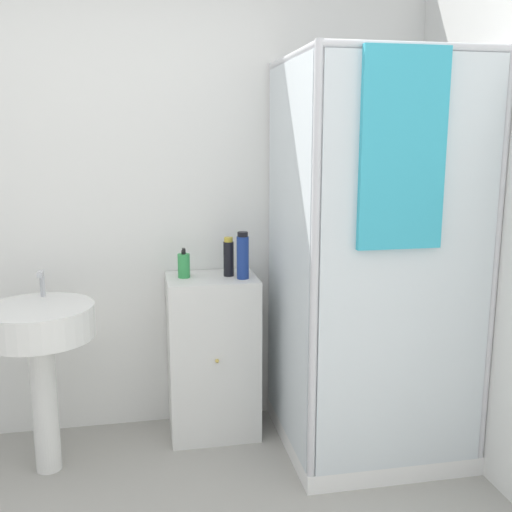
# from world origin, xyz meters

# --- Properties ---
(wall_back) EXTENTS (6.40, 0.06, 2.50)m
(wall_back) POSITION_xyz_m (0.00, 1.70, 1.25)
(wall_back) COLOR white
(wall_back) RESTS_ON ground_plane
(shower_enclosure) EXTENTS (0.87, 0.90, 1.96)m
(shower_enclosure) POSITION_xyz_m (1.17, 1.15, 0.56)
(shower_enclosure) COLOR white
(shower_enclosure) RESTS_ON ground_plane
(vanity_cabinet) EXTENTS (0.47, 0.38, 0.87)m
(vanity_cabinet) POSITION_xyz_m (0.46, 1.49, 0.43)
(vanity_cabinet) COLOR silver
(vanity_cabinet) RESTS_ON ground_plane
(sink) EXTENTS (0.51, 0.51, 0.95)m
(sink) POSITION_xyz_m (-0.37, 1.26, 0.66)
(sink) COLOR white
(sink) RESTS_ON ground_plane
(soap_dispenser) EXTENTS (0.06, 0.06, 0.16)m
(soap_dispenser) POSITION_xyz_m (0.32, 1.50, 0.93)
(soap_dispenser) COLOR green
(soap_dispenser) RESTS_ON vanity_cabinet
(shampoo_bottle_tall_black) EXTENTS (0.05, 0.05, 0.21)m
(shampoo_bottle_tall_black) POSITION_xyz_m (0.55, 1.49, 0.97)
(shampoo_bottle_tall_black) COLOR black
(shampoo_bottle_tall_black) RESTS_ON vanity_cabinet
(shampoo_bottle_blue) EXTENTS (0.06, 0.06, 0.24)m
(shampoo_bottle_blue) POSITION_xyz_m (0.62, 1.42, 0.99)
(shampoo_bottle_blue) COLOR navy
(shampoo_bottle_blue) RESTS_ON vanity_cabinet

